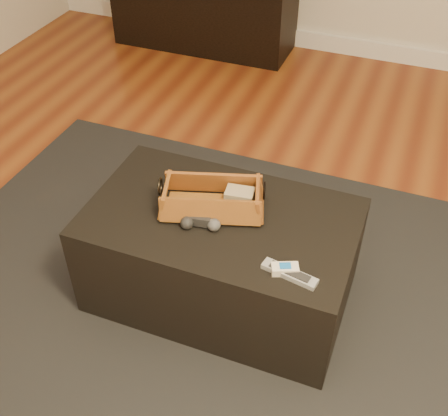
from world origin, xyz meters
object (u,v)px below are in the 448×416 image
(media_cabinet, at_px, (204,11))
(silver_remote, at_px, (290,274))
(tv_remote, at_px, (207,207))
(game_controller, at_px, (201,222))
(cream_gadget, at_px, (285,269))
(ottoman, at_px, (221,256))
(wicker_basket, at_px, (212,200))

(media_cabinet, height_order, silver_remote, media_cabinet)
(tv_remote, distance_m, game_controller, 0.09)
(game_controller, xyz_separation_m, silver_remote, (0.36, -0.11, -0.01))
(media_cabinet, bearing_deg, cream_gadget, -61.63)
(media_cabinet, xyz_separation_m, tv_remote, (0.94, -2.21, 0.21))
(silver_remote, bearing_deg, ottoman, 148.42)
(cream_gadget, bearing_deg, tv_remote, 152.04)
(tv_remote, bearing_deg, game_controller, -104.68)
(media_cabinet, distance_m, silver_remote, 2.76)
(game_controller, bearing_deg, ottoman, 61.16)
(ottoman, height_order, silver_remote, silver_remote)
(media_cabinet, relative_size, wicker_basket, 3.03)
(media_cabinet, distance_m, wicker_basket, 2.40)
(media_cabinet, xyz_separation_m, silver_remote, (1.32, -2.41, 0.19))
(media_cabinet, height_order, ottoman, media_cabinet)
(wicker_basket, xyz_separation_m, game_controller, (-0.00, -0.10, -0.02))
(ottoman, bearing_deg, game_controller, -118.84)
(game_controller, bearing_deg, silver_remote, -17.44)
(tv_remote, height_order, wicker_basket, wicker_basket)
(tv_remote, xyz_separation_m, wicker_basket, (0.01, 0.02, 0.02))
(tv_remote, bearing_deg, silver_remote, -51.25)
(ottoman, xyz_separation_m, wicker_basket, (-0.04, 0.02, 0.25))
(media_cabinet, xyz_separation_m, wicker_basket, (0.96, -2.19, 0.23))
(tv_remote, bearing_deg, ottoman, -27.08)
(wicker_basket, xyz_separation_m, silver_remote, (0.36, -0.22, -0.03))
(ottoman, relative_size, tv_remote, 4.98)
(tv_remote, distance_m, wicker_basket, 0.03)
(media_cabinet, bearing_deg, game_controller, -67.46)
(tv_remote, xyz_separation_m, cream_gadget, (0.36, -0.19, -0.01))
(ottoman, bearing_deg, cream_gadget, -31.83)
(ottoman, bearing_deg, tv_remote, 176.24)
(tv_remote, xyz_separation_m, game_controller, (0.01, -0.09, -0.00))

